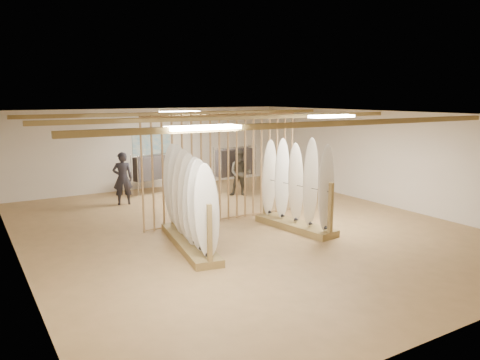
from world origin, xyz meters
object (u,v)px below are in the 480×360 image
rack_left (189,214)px  rack_right (296,199)px  clothing_rack_a (151,168)px  shopper_a (123,175)px  shopper_b (240,170)px  clothing_rack_b (235,162)px

rack_left → rack_right: bearing=7.5°
clothing_rack_a → shopper_a: shopper_a is taller
shopper_a → shopper_b: 3.72m
clothing_rack_a → clothing_rack_b: size_ratio=0.87×
clothing_rack_b → shopper_a: shopper_a is taller
rack_left → clothing_rack_a: (1.25, 5.59, 0.17)m
rack_left → clothing_rack_b: rack_left is taller
rack_right → clothing_rack_a: size_ratio=1.73×
clothing_rack_b → shopper_b: 0.70m
clothing_rack_a → clothing_rack_b: 2.80m
rack_left → clothing_rack_b: (3.83, 4.51, 0.30)m
rack_left → clothing_rack_a: rack_left is taller
shopper_a → shopper_b: bearing=-177.1°
clothing_rack_a → shopper_b: shopper_b is taller
rack_right → clothing_rack_a: (-1.56, 5.70, 0.14)m
rack_right → shopper_b: 4.05m
rack_left → clothing_rack_a: bearing=87.1°
rack_left → clothing_rack_b: 5.92m
shopper_a → rack_left: bearing=105.3°
rack_right → clothing_rack_b: rack_right is taller
rack_right → shopper_a: bearing=112.5°
rack_right → shopper_a: rack_right is taller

